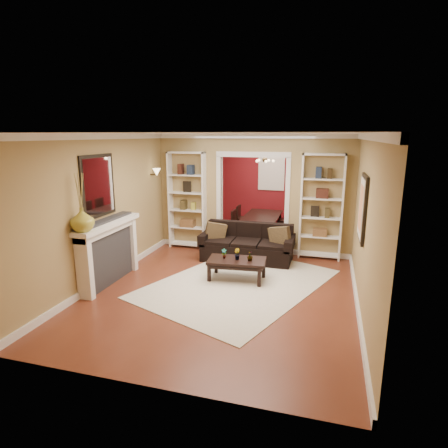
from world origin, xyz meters
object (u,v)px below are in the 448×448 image
(fireplace, at_px, (110,253))
(bookshelf_left, at_px, (187,201))
(bookshelf_right, at_px, (321,207))
(coffee_table, at_px, (237,270))
(sofa, at_px, (247,243))
(dining_table, at_px, (263,226))

(fireplace, bearing_deg, bookshelf_left, 77.95)
(bookshelf_left, height_order, bookshelf_right, same)
(coffee_table, height_order, bookshelf_left, bookshelf_left)
(bookshelf_right, distance_m, fireplace, 4.47)
(sofa, distance_m, dining_table, 2.08)
(fireplace, xyz_separation_m, dining_table, (2.12, 4.02, -0.29))
(bookshelf_right, xyz_separation_m, fireplace, (-3.64, -2.53, -0.57))
(sofa, xyz_separation_m, fireplace, (-2.13, -1.95, 0.19))
(coffee_table, distance_m, fireplace, 2.36)
(fireplace, distance_m, dining_table, 4.56)
(bookshelf_left, bearing_deg, dining_table, 43.35)
(bookshelf_left, xyz_separation_m, dining_table, (1.58, 1.49, -0.86))
(coffee_table, bearing_deg, sofa, 87.33)
(sofa, height_order, bookshelf_right, bookshelf_right)
(bookshelf_left, bearing_deg, bookshelf_right, 0.00)
(bookshelf_right, height_order, fireplace, bookshelf_right)
(coffee_table, distance_m, bookshelf_right, 2.47)
(sofa, distance_m, coffee_table, 1.20)
(bookshelf_left, distance_m, bookshelf_right, 3.10)
(bookshelf_left, height_order, dining_table, bookshelf_left)
(sofa, relative_size, bookshelf_left, 0.87)
(sofa, bearing_deg, coffee_table, -86.82)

